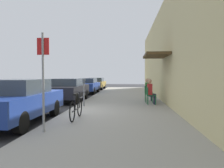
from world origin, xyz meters
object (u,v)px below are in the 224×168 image
Objects in this scene: cafe_chair_0 at (150,94)px; cafe_chair_2 at (147,92)px; parked_car_1 at (68,89)px; bicycle_0 at (76,109)px; seated_patron_0 at (151,91)px; cafe_chair_1 at (148,93)px; parked_car_0 at (18,101)px; parked_car_2 at (87,85)px; seated_patron_2 at (148,89)px; parked_car_3 at (96,83)px; street_sign at (43,74)px; parking_meter at (84,90)px.

cafe_chair_0 and cafe_chair_2 have the same top height.
parked_car_1 is 4.79m from cafe_chair_2.
bicycle_0 is 1.33× the size of seated_patron_0.
cafe_chair_0 is 0.89m from cafe_chair_1.
parked_car_2 is at bearing 90.00° from parked_car_0.
seated_patron_2 is at bearing -52.47° from parked_car_2.
seated_patron_0 is (4.84, -13.40, 0.13)m from parked_car_3.
cafe_chair_2 is 0.20m from seated_patron_2.
street_sign reaches higher than parked_car_3.
cafe_chair_1 is at bearing -55.75° from parked_car_2.
seated_patron_2 reaches higher than cafe_chair_2.
bicycle_0 is 1.97× the size of cafe_chair_0.
seated_patron_0 is (4.84, -7.91, 0.11)m from parked_car_2.
parked_car_3 is at bearing 112.08° from cafe_chair_2.
parked_car_1 is 5.21m from seated_patron_0.
cafe_chair_0 is at bearing -90.22° from cafe_chair_1.
cafe_chair_0 is (4.78, -13.40, -0.06)m from parked_car_3.
parking_meter is at bearing 96.98° from bicycle_0.
seated_patron_0 is at bearing -90.00° from seated_patron_2.
cafe_chair_2 is at bearing 92.13° from seated_patron_0.
parked_car_1 is 6.27m from bicycle_0.
cafe_chair_0 is 1.00× the size of cafe_chair_1.
parked_car_2 is (0.00, 12.19, -0.06)m from parked_car_0.
seated_patron_2 is at bearing 36.97° from parking_meter.
parked_car_2 is 3.33× the size of parking_meter.
seated_patron_2 is (3.29, 2.48, -0.07)m from parking_meter.
parked_car_2 reaches higher than parked_car_3.
parking_meter is 1.52× the size of cafe_chair_1.
street_sign is 1.52× the size of bicycle_0.
cafe_chair_0 is (4.78, -7.92, -0.08)m from parked_car_2.
parked_car_3 is 13.40m from cafe_chair_1.
street_sign is at bearing -103.88° from bicycle_0.
cafe_chair_0 is at bearing -58.88° from parked_car_2.
parked_car_3 is 3.41× the size of seated_patron_0.
seated_patron_2 is (0.06, 1.62, 0.19)m from cafe_chair_0.
seated_patron_2 is (2.90, 5.66, 0.34)m from bicycle_0.
cafe_chair_0 is (2.84, 4.04, 0.14)m from bicycle_0.
parked_car_2 is at bearing 124.25° from cafe_chair_1.
parked_car_0 is at bearing -90.00° from parked_car_1.
bicycle_0 is at bearing -125.63° from seated_patron_0.
cafe_chair_2 is at bearing 63.36° from bicycle_0.
cafe_chair_1 is (4.78, -1.03, -0.11)m from parked_car_1.
street_sign reaches higher than seated_patron_0.
parked_car_3 is (-0.00, 5.49, -0.02)m from parked_car_2.
street_sign is 7.54m from cafe_chair_1.
bicycle_0 is at bearing 76.12° from street_sign.
cafe_chair_2 is (4.78, 5.89, -0.14)m from parked_car_0.
cafe_chair_2 is (2.84, 5.66, 0.14)m from bicycle_0.
parked_car_3 reaches higher than bicycle_0.
cafe_chair_2 is (4.78, -0.30, -0.11)m from parked_car_1.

